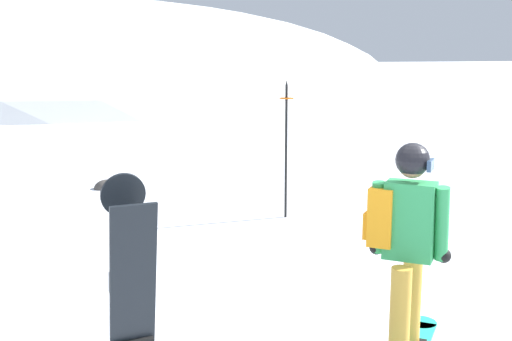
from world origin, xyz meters
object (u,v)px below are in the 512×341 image
snowboarder_main (404,248)px  rock_dark (107,188)px  spare_snowboard (131,303)px  piste_marker_near (286,140)px

snowboarder_main → rock_dark: 7.52m
snowboarder_main → spare_snowboard: snowboarder_main is taller
spare_snowboard → rock_dark: bearing=80.8°
spare_snowboard → piste_marker_near: piste_marker_near is taller
snowboarder_main → spare_snowboard: bearing=-179.3°
snowboarder_main → piste_marker_near: 4.50m
snowboarder_main → rock_dark: bearing=96.6°
snowboarder_main → spare_snowboard: size_ratio=1.05×
spare_snowboard → snowboarder_main: bearing=0.7°
rock_dark → spare_snowboard: bearing=-99.2°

